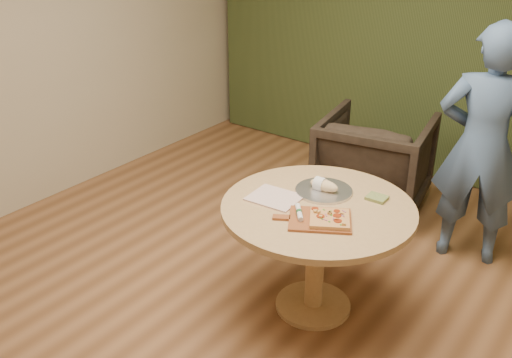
{
  "coord_description": "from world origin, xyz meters",
  "views": [
    {
      "loc": [
        1.71,
        -2.16,
        2.37
      ],
      "look_at": [
        -0.08,
        0.25,
        0.92
      ],
      "focal_mm": 40.0,
      "sensor_mm": 36.0,
      "label": 1
    }
  ],
  "objects_px": {
    "pedestal_table": "(317,226)",
    "person_standing": "(482,147)",
    "pizza_paddle": "(318,220)",
    "serving_tray": "(324,191)",
    "bread_roll": "(323,185)",
    "armchair": "(375,157)",
    "cutlery_roll": "(299,212)",
    "flatbread_pizza": "(330,218)"
  },
  "relations": [
    {
      "from": "pedestal_table",
      "to": "person_standing",
      "type": "xyz_separation_m",
      "value": [
        0.57,
        1.21,
        0.25
      ]
    },
    {
      "from": "armchair",
      "to": "person_standing",
      "type": "relative_size",
      "value": 0.51
    },
    {
      "from": "pizza_paddle",
      "to": "serving_tray",
      "type": "height_order",
      "value": "serving_tray"
    },
    {
      "from": "cutlery_roll",
      "to": "armchair",
      "type": "xyz_separation_m",
      "value": [
        -0.33,
        1.71,
        -0.34
      ]
    },
    {
      "from": "flatbread_pizza",
      "to": "bread_roll",
      "type": "distance_m",
      "value": 0.39
    },
    {
      "from": "cutlery_roll",
      "to": "armchair",
      "type": "distance_m",
      "value": 1.78
    },
    {
      "from": "cutlery_roll",
      "to": "bread_roll",
      "type": "relative_size",
      "value": 0.87
    },
    {
      "from": "bread_roll",
      "to": "serving_tray",
      "type": "bearing_deg",
      "value": 0.0
    },
    {
      "from": "flatbread_pizza",
      "to": "person_standing",
      "type": "xyz_separation_m",
      "value": [
        0.41,
        1.35,
        0.09
      ]
    },
    {
      "from": "pedestal_table",
      "to": "serving_tray",
      "type": "height_order",
      "value": "serving_tray"
    },
    {
      "from": "armchair",
      "to": "person_standing",
      "type": "height_order",
      "value": "person_standing"
    },
    {
      "from": "cutlery_roll",
      "to": "person_standing",
      "type": "xyz_separation_m",
      "value": [
        0.59,
        1.4,
        0.08
      ]
    },
    {
      "from": "pizza_paddle",
      "to": "cutlery_roll",
      "type": "xyz_separation_m",
      "value": [
        -0.11,
        -0.03,
        0.02
      ]
    },
    {
      "from": "bread_roll",
      "to": "armchair",
      "type": "distance_m",
      "value": 1.42
    },
    {
      "from": "cutlery_roll",
      "to": "bread_roll",
      "type": "distance_m",
      "value": 0.37
    },
    {
      "from": "armchair",
      "to": "bread_roll",
      "type": "bearing_deg",
      "value": 91.45
    },
    {
      "from": "pizza_paddle",
      "to": "cutlery_roll",
      "type": "height_order",
      "value": "cutlery_roll"
    },
    {
      "from": "flatbread_pizza",
      "to": "bread_roll",
      "type": "bearing_deg",
      "value": 126.36
    },
    {
      "from": "armchair",
      "to": "person_standing",
      "type": "xyz_separation_m",
      "value": [
        0.92,
        -0.32,
        0.42
      ]
    },
    {
      "from": "person_standing",
      "to": "armchair",
      "type": "bearing_deg",
      "value": -36.26
    },
    {
      "from": "flatbread_pizza",
      "to": "armchair",
      "type": "height_order",
      "value": "armchair"
    },
    {
      "from": "pizza_paddle",
      "to": "serving_tray",
      "type": "xyz_separation_m",
      "value": [
        -0.16,
        0.33,
        -0.0
      ]
    },
    {
      "from": "serving_tray",
      "to": "bread_roll",
      "type": "distance_m",
      "value": 0.04
    },
    {
      "from": "pedestal_table",
      "to": "serving_tray",
      "type": "bearing_deg",
      "value": 110.76
    },
    {
      "from": "flatbread_pizza",
      "to": "bread_roll",
      "type": "xyz_separation_m",
      "value": [
        -0.23,
        0.31,
        0.02
      ]
    },
    {
      "from": "pedestal_table",
      "to": "pizza_paddle",
      "type": "xyz_separation_m",
      "value": [
        0.09,
        -0.16,
        0.15
      ]
    },
    {
      "from": "flatbread_pizza",
      "to": "serving_tray",
      "type": "distance_m",
      "value": 0.39
    },
    {
      "from": "pedestal_table",
      "to": "serving_tray",
      "type": "relative_size",
      "value": 3.27
    },
    {
      "from": "bread_roll",
      "to": "armchair",
      "type": "relative_size",
      "value": 0.22
    },
    {
      "from": "pedestal_table",
      "to": "bread_roll",
      "type": "relative_size",
      "value": 6.03
    },
    {
      "from": "cutlery_roll",
      "to": "flatbread_pizza",
      "type": "bearing_deg",
      "value": -24.0
    },
    {
      "from": "pizza_paddle",
      "to": "serving_tray",
      "type": "distance_m",
      "value": 0.37
    },
    {
      "from": "serving_tray",
      "to": "bread_roll",
      "type": "xyz_separation_m",
      "value": [
        -0.01,
        0.0,
        0.04
      ]
    },
    {
      "from": "flatbread_pizza",
      "to": "armchair",
      "type": "bearing_deg",
      "value": 106.74
    },
    {
      "from": "flatbread_pizza",
      "to": "armchair",
      "type": "xyz_separation_m",
      "value": [
        -0.5,
        1.67,
        -0.33
      ]
    },
    {
      "from": "bread_roll",
      "to": "person_standing",
      "type": "bearing_deg",
      "value": 58.03
    },
    {
      "from": "pedestal_table",
      "to": "pizza_paddle",
      "type": "height_order",
      "value": "pizza_paddle"
    },
    {
      "from": "pedestal_table",
      "to": "bread_roll",
      "type": "xyz_separation_m",
      "value": [
        -0.08,
        0.18,
        0.18
      ]
    },
    {
      "from": "pizza_paddle",
      "to": "person_standing",
      "type": "distance_m",
      "value": 1.45
    },
    {
      "from": "serving_tray",
      "to": "cutlery_roll",
      "type": "bearing_deg",
      "value": -82.28
    },
    {
      "from": "armchair",
      "to": "person_standing",
      "type": "bearing_deg",
      "value": 150.98
    },
    {
      "from": "pedestal_table",
      "to": "armchair",
      "type": "relative_size",
      "value": 1.31
    }
  ]
}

